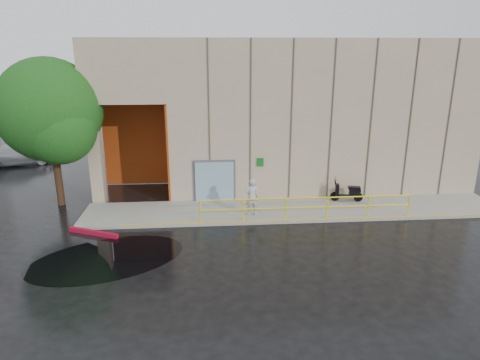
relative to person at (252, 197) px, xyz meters
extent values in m
plane|color=black|center=(-1.86, -3.83, -1.02)|extent=(120.00, 120.00, 0.00)
cube|color=gray|center=(2.14, 0.67, -0.95)|extent=(20.00, 3.00, 0.15)
cube|color=tan|center=(4.14, 7.17, 2.98)|extent=(16.00, 10.00, 8.00)
cube|color=tan|center=(-5.86, 7.17, 5.48)|extent=(4.00, 10.00, 3.00)
cube|color=tan|center=(-7.46, 2.57, 1.48)|extent=(0.60, 0.60, 5.00)
cube|color=#A63D0F|center=(-5.86, 5.67, 1.48)|extent=(3.80, 0.15, 4.90)
cube|color=#A63D0F|center=(-3.91, 3.92, 1.48)|extent=(0.10, 3.50, 4.90)
cube|color=#7F9BAD|center=(-1.66, 2.05, 0.13)|extent=(1.90, 0.10, 2.00)
cube|color=slate|center=(-1.66, 2.13, 0.13)|extent=(2.10, 0.06, 2.20)
cube|color=#0D601A|center=(0.64, 2.11, 1.08)|extent=(0.32, 0.04, 0.42)
cylinder|color=#FFED0D|center=(2.39, -0.68, 0.13)|extent=(9.50, 0.06, 0.06)
cylinder|color=#FFED0D|center=(2.39, -0.68, -0.32)|extent=(9.50, 0.06, 0.06)
imported|color=#B7B7BD|center=(0.00, 0.00, 0.00)|extent=(0.70, 0.52, 1.74)
cylinder|color=black|center=(4.39, 1.59, -0.64)|extent=(0.47, 0.17, 0.46)
cylinder|color=black|center=(5.52, 1.38, -0.64)|extent=(0.47, 0.17, 0.46)
cube|color=maroon|center=(-6.86, -1.33, -0.93)|extent=(2.26, 1.15, 0.18)
cube|color=black|center=(-5.82, -3.57, -1.02)|extent=(6.66, 5.41, 0.01)
imported|color=silver|center=(-14.73, 10.70, -0.35)|extent=(5.01, 3.31, 1.35)
cylinder|color=black|center=(-9.36, 2.53, 0.61)|extent=(0.36, 0.36, 3.27)
sphere|color=#1B581D|center=(-9.36, 2.53, 3.72)|extent=(4.91, 4.91, 4.91)
sphere|color=#1B581D|center=(-8.81, 1.90, 2.98)|extent=(3.44, 3.44, 3.44)
camera|label=1|loc=(-1.99, -18.32, 6.51)|focal=32.00mm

